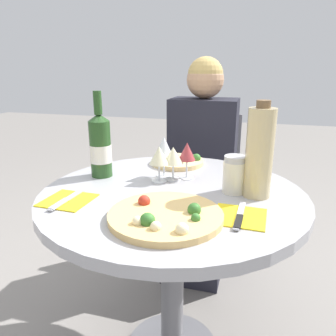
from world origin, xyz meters
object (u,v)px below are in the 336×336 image
(seated_diner, at_px, (200,177))
(tall_carafe, at_px, (259,153))
(pizza_large, at_px, (165,216))
(wine_bottle, at_px, (100,146))
(chair_behind_diner, at_px, (203,188))
(dining_table, at_px, (172,222))

(seated_diner, bearing_deg, tall_carafe, 115.55)
(pizza_large, relative_size, wine_bottle, 1.00)
(seated_diner, bearing_deg, pizza_large, 93.89)
(chair_behind_diner, bearing_deg, dining_table, 91.58)
(dining_table, bearing_deg, seated_diner, 91.92)
(seated_diner, xyz_separation_m, tall_carafe, (0.31, -0.64, 0.33))
(pizza_large, distance_m, tall_carafe, 0.38)
(pizza_large, bearing_deg, wine_bottle, 138.98)
(chair_behind_diner, xyz_separation_m, pizza_large, (0.06, -1.04, 0.30))
(dining_table, xyz_separation_m, tall_carafe, (0.28, 0.03, 0.27))
(pizza_large, height_order, tall_carafe, tall_carafe)
(pizza_large, relative_size, tall_carafe, 1.04)
(chair_behind_diner, distance_m, tall_carafe, 0.95)
(chair_behind_diner, xyz_separation_m, wine_bottle, (-0.29, -0.73, 0.42))
(dining_table, bearing_deg, pizza_large, -80.21)
(pizza_large, bearing_deg, chair_behind_diner, 93.36)
(dining_table, xyz_separation_m, wine_bottle, (-0.32, 0.09, 0.25))
(wine_bottle, bearing_deg, seated_diner, 63.52)
(chair_behind_diner, distance_m, seated_diner, 0.18)
(dining_table, relative_size, tall_carafe, 2.90)
(chair_behind_diner, bearing_deg, wine_bottle, 68.14)
(pizza_large, bearing_deg, dining_table, 99.79)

